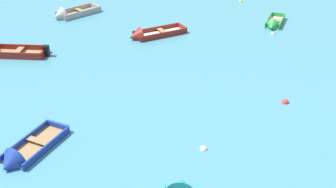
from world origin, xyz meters
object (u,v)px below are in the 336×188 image
at_px(mooring_buoy_between_boats_left, 241,2).
at_px(mooring_buoy_near_foreground, 285,103).
at_px(rowboat_maroon_far_back, 0,51).
at_px(mooring_buoy_midfield, 203,149).
at_px(rowboat_deep_blue_far_right, 20,157).
at_px(mooring_buoy_trailing, 273,34).
at_px(rowboat_maroon_near_right, 145,35).
at_px(rowboat_green_cluster_inner, 273,24).
at_px(rowboat_grey_center, 67,15).

bearing_deg(mooring_buoy_between_boats_left, mooring_buoy_near_foreground, -88.33).
distance_m(rowboat_maroon_far_back, mooring_buoy_midfield, 16.70).
height_order(rowboat_deep_blue_far_right, mooring_buoy_near_foreground, rowboat_deep_blue_far_right).
relative_size(mooring_buoy_near_foreground, mooring_buoy_trailing, 1.28).
xyz_separation_m(rowboat_deep_blue_far_right, mooring_buoy_between_boats_left, (12.14, 23.74, -0.16)).
xyz_separation_m(mooring_buoy_midfield, mooring_buoy_between_boats_left, (4.03, 22.57, 0.00)).
xyz_separation_m(rowboat_maroon_near_right, mooring_buoy_midfield, (3.94, -13.38, -0.19)).
bearing_deg(mooring_buoy_trailing, mooring_buoy_near_foreground, -95.85).
distance_m(rowboat_maroon_far_back, mooring_buoy_trailing, 19.58).
relative_size(rowboat_maroon_near_right, rowboat_deep_blue_far_right, 1.14).
bearing_deg(mooring_buoy_near_foreground, rowboat_maroon_near_right, 133.42).
bearing_deg(rowboat_maroon_near_right, rowboat_maroon_far_back, -159.94).
distance_m(mooring_buoy_trailing, mooring_buoy_between_boats_left, 8.20).
distance_m(mooring_buoy_near_foreground, mooring_buoy_between_boats_left, 18.18).
distance_m(rowboat_deep_blue_far_right, mooring_buoy_near_foreground, 13.85).
relative_size(rowboat_deep_blue_far_right, mooring_buoy_between_boats_left, 12.78).
bearing_deg(mooring_buoy_between_boats_left, mooring_buoy_midfield, -100.12).
xyz_separation_m(rowboat_maroon_near_right, mooring_buoy_between_boats_left, (7.97, 9.19, -0.19)).
relative_size(rowboat_deep_blue_far_right, rowboat_green_cluster_inner, 1.13).
relative_size(rowboat_grey_center, mooring_buoy_between_boats_left, 12.86).
xyz_separation_m(rowboat_grey_center, mooring_buoy_near_foreground, (15.42, -13.16, -0.21)).
distance_m(mooring_buoy_near_foreground, mooring_buoy_midfield, 6.34).
bearing_deg(mooring_buoy_near_foreground, mooring_buoy_trailing, 84.15).
xyz_separation_m(rowboat_green_cluster_inner, mooring_buoy_midfield, (-5.90, -16.14, -0.18)).
bearing_deg(rowboat_maroon_near_right, mooring_buoy_midfield, -73.59).
height_order(rowboat_deep_blue_far_right, rowboat_grey_center, rowboat_grey_center).
height_order(mooring_buoy_near_foreground, mooring_buoy_trailing, mooring_buoy_near_foreground).
height_order(rowboat_grey_center, mooring_buoy_near_foreground, rowboat_grey_center).
bearing_deg(mooring_buoy_near_foreground, mooring_buoy_between_boats_left, 91.67).
height_order(rowboat_green_cluster_inner, rowboat_maroon_far_back, rowboat_maroon_far_back).
xyz_separation_m(rowboat_grey_center, mooring_buoy_between_boats_left, (14.89, 5.01, -0.21)).
bearing_deg(mooring_buoy_trailing, rowboat_deep_blue_far_right, -131.14).
bearing_deg(rowboat_maroon_far_back, mooring_buoy_near_foreground, -17.03).
height_order(rowboat_grey_center, mooring_buoy_trailing, rowboat_grey_center).
xyz_separation_m(rowboat_deep_blue_far_right, rowboat_maroon_far_back, (-5.32, 11.08, 0.06)).
height_order(rowboat_green_cluster_inner, mooring_buoy_near_foreground, rowboat_green_cluster_inner).
bearing_deg(mooring_buoy_trailing, rowboat_maroon_far_back, -166.38).
relative_size(rowboat_maroon_near_right, mooring_buoy_trailing, 14.07).
bearing_deg(mooring_buoy_trailing, rowboat_maroon_near_right, -173.16).
bearing_deg(mooring_buoy_trailing, rowboat_grey_center, 169.55).
bearing_deg(mooring_buoy_midfield, rowboat_green_cluster_inner, 69.91).
bearing_deg(rowboat_deep_blue_far_right, mooring_buoy_between_boats_left, 62.91).
bearing_deg(rowboat_maroon_near_right, rowboat_grey_center, 148.87).
bearing_deg(rowboat_green_cluster_inner, rowboat_maroon_far_back, -162.14).
bearing_deg(rowboat_deep_blue_far_right, rowboat_maroon_far_back, 115.64).
height_order(rowboat_maroon_far_back, mooring_buoy_trailing, rowboat_maroon_far_back).
distance_m(rowboat_deep_blue_far_right, mooring_buoy_between_boats_left, 26.67).
height_order(rowboat_maroon_near_right, rowboat_deep_blue_far_right, rowboat_maroon_near_right).
bearing_deg(mooring_buoy_trailing, rowboat_green_cluster_inner, 79.18).
height_order(rowboat_grey_center, rowboat_green_cluster_inner, rowboat_grey_center).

